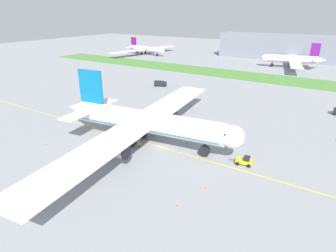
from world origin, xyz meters
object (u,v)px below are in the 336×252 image
at_px(traffic_cone_starboard_wing, 177,204).
at_px(ground_crew_wingwalker_port, 188,141).
at_px(ground_crew_marshaller_front, 140,144).
at_px(airliner_foreground, 145,122).
at_px(parked_airliner_far_centre, 292,60).
at_px(traffic_cone_port_wing, 46,144).
at_px(service_truck_catering_van, 160,83).
at_px(traffic_cone_near_nose, 206,187).
at_px(parked_airliner_far_left, 145,49).
at_px(pushback_tug, 245,161).

bearing_deg(traffic_cone_starboard_wing, ground_crew_wingwalker_port, 114.78).
bearing_deg(traffic_cone_starboard_wing, ground_crew_marshaller_front, 143.45).
relative_size(airliner_foreground, parked_airliner_far_centre, 1.43).
xyz_separation_m(traffic_cone_port_wing, service_truck_catering_van, (-10.59, 71.49, 1.15)).
height_order(ground_crew_wingwalker_port, traffic_cone_port_wing, ground_crew_wingwalker_port).
bearing_deg(traffic_cone_starboard_wing, traffic_cone_near_nose, 75.86).
relative_size(traffic_cone_starboard_wing, service_truck_catering_van, 0.09).
height_order(parked_airliner_far_left, parked_airliner_far_centre, parked_airliner_far_centre).
height_order(ground_crew_wingwalker_port, service_truck_catering_van, service_truck_catering_van).
relative_size(pushback_tug, traffic_cone_starboard_wing, 9.83).
bearing_deg(ground_crew_marshaller_front, service_truck_catering_van, 119.51).
relative_size(ground_crew_marshaller_front, traffic_cone_starboard_wing, 2.69).
height_order(pushback_tug, service_truck_catering_van, service_truck_catering_van).
bearing_deg(parked_airliner_far_left, service_truck_catering_van, -49.14).
height_order(ground_crew_marshaller_front, traffic_cone_port_wing, ground_crew_marshaller_front).
relative_size(pushback_tug, parked_airliner_far_left, 0.08).
xyz_separation_m(traffic_cone_near_nose, parked_airliner_far_left, (-128.48, 149.48, 4.19)).
bearing_deg(pushback_tug, service_truck_catering_van, 138.87).
height_order(airliner_foreground, traffic_cone_port_wing, airliner_foreground).
height_order(ground_crew_marshaller_front, traffic_cone_starboard_wing, ground_crew_marshaller_front).
xyz_separation_m(traffic_cone_starboard_wing, service_truck_catering_van, (-54.60, 74.60, 1.15)).
height_order(airliner_foreground, traffic_cone_near_nose, airliner_foreground).
distance_m(pushback_tug, service_truck_catering_van, 79.74).
relative_size(airliner_foreground, service_truck_catering_van, 13.21).
distance_m(traffic_cone_port_wing, parked_airliner_far_left, 175.20).
xyz_separation_m(ground_crew_marshaller_front, traffic_cone_starboard_wing, (21.32, -15.80, -0.66)).
distance_m(service_truck_catering_van, parked_airliner_far_left, 109.84).
xyz_separation_m(ground_crew_wingwalker_port, traffic_cone_near_nose, (13.40, -16.39, -0.69)).
relative_size(ground_crew_marshaller_front, service_truck_catering_van, 0.25).
bearing_deg(traffic_cone_starboard_wing, pushback_tug, 76.15).
xyz_separation_m(ground_crew_wingwalker_port, traffic_cone_port_wing, (-32.66, -21.46, -0.69)).
height_order(pushback_tug, traffic_cone_starboard_wing, pushback_tug).
bearing_deg(airliner_foreground, traffic_cone_port_wing, -145.60).
distance_m(traffic_cone_near_nose, parked_airliner_far_left, 197.15).
xyz_separation_m(pushback_tug, ground_crew_marshaller_front, (-26.78, -6.35, -0.04)).
bearing_deg(airliner_foreground, ground_crew_wingwalker_port, 30.73).
relative_size(service_truck_catering_van, parked_airliner_far_left, 0.09).
bearing_deg(service_truck_catering_van, ground_crew_wingwalker_port, -49.16).
height_order(traffic_cone_near_nose, traffic_cone_starboard_wing, same).
distance_m(ground_crew_marshaller_front, traffic_cone_starboard_wing, 26.55).
bearing_deg(traffic_cone_port_wing, service_truck_catering_van, 98.43).
height_order(traffic_cone_port_wing, parked_airliner_far_left, parked_airliner_far_left).
height_order(traffic_cone_near_nose, parked_airliner_far_centre, parked_airliner_far_centre).
bearing_deg(pushback_tug, traffic_cone_near_nose, -103.68).
relative_size(airliner_foreground, pushback_tug, 14.68).
bearing_deg(ground_crew_wingwalker_port, traffic_cone_near_nose, -50.73).
distance_m(pushback_tug, ground_crew_marshaller_front, 27.53).
bearing_deg(traffic_cone_near_nose, ground_crew_marshaller_front, 161.93).
bearing_deg(ground_crew_wingwalker_port, service_truck_catering_van, 130.84).
height_order(ground_crew_wingwalker_port, traffic_cone_near_nose, ground_crew_wingwalker_port).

